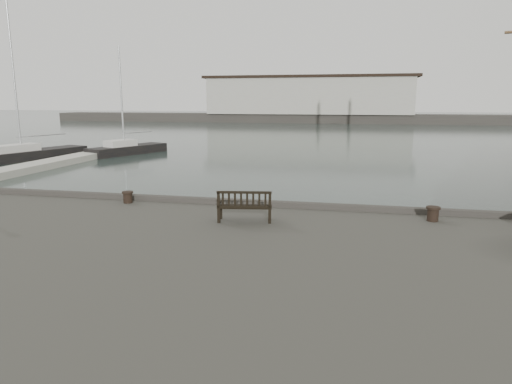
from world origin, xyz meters
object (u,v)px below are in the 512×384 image
at_px(bollard_left, 128,197).
at_px(bollard_right, 433,214).
at_px(yacht_b, 28,157).
at_px(yacht_d, 128,152).
at_px(bench, 245,212).

height_order(bollard_left, bollard_right, bollard_right).
bearing_deg(yacht_b, yacht_d, 58.97).
bearing_deg(yacht_b, bollard_left, -28.40).
height_order(bollard_left, yacht_b, yacht_b).
xyz_separation_m(bench, yacht_b, (-24.58, 21.55, -1.60)).
height_order(bollard_right, yacht_b, yacht_b).
bearing_deg(bollard_left, yacht_b, 135.04).
bearing_deg(yacht_d, yacht_b, -115.41).
bearing_deg(bench, bollard_left, 151.71).
xyz_separation_m(bench, bollard_right, (5.38, 1.22, -0.08)).
relative_size(bench, yacht_d, 0.16).
relative_size(yacht_b, yacht_d, 1.35).
height_order(bench, bollard_right, bench).
distance_m(bollard_right, yacht_d, 35.25).
distance_m(bollard_left, yacht_d, 29.28).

